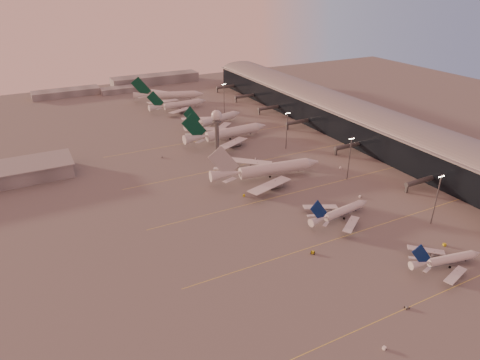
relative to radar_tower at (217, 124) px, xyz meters
name	(u,v)px	position (x,y,z in m)	size (l,w,h in m)	color
ground	(330,258)	(-5.00, -120.00, -20.95)	(700.00, 700.00, 0.00)	#5B5959
taxiway_markings	(309,188)	(25.00, -64.00, -20.94)	(180.00, 185.25, 0.02)	#E7D751
terminal	(356,121)	(102.88, -9.91, -10.43)	(57.00, 362.00, 23.04)	black
radar_tower	(217,124)	(0.00, 0.00, 0.00)	(6.40, 6.40, 31.10)	#4F5156
mast_a	(437,197)	(53.00, -120.00, -7.21)	(3.60, 0.56, 25.00)	#4F5156
mast_b	(350,157)	(50.00, -65.00, -7.21)	(3.60, 0.56, 25.00)	#4F5156
mast_c	(287,129)	(45.00, -10.00, -7.21)	(3.60, 0.56, 25.00)	#4F5156
mast_d	(224,97)	(43.00, 80.00, -7.21)	(3.60, 0.56, 25.00)	#4F5156
distant_horizon	(131,84)	(-2.38, 205.14, -17.06)	(165.00, 37.50, 9.00)	slate
narrowbody_near	(446,261)	(31.65, -144.88, -18.32)	(32.92, 26.03, 12.98)	silver
narrowbody_mid	(340,213)	(18.17, -97.22, -17.93)	(38.11, 30.24, 14.92)	silver
widebody_white	(267,172)	(10.57, -43.53, -16.91)	(66.03, 52.59, 23.29)	silver
greentail_a	(227,135)	(17.15, 21.24, -16.81)	(64.57, 52.04, 23.44)	silver
greentail_b	(214,122)	(22.25, 53.90, -17.39)	(53.78, 42.77, 20.16)	silver
greentail_c	(179,106)	(12.98, 106.67, -17.59)	(52.32, 42.17, 18.99)	silver
greentail_d	(169,97)	(15.20, 136.62, -16.88)	(61.09, 48.54, 23.01)	silver
gsv_truck_a	(385,346)	(-19.20, -164.74, -19.85)	(5.62, 2.92, 2.16)	white
gsv_tug_near	(407,307)	(0.34, -155.12, -20.51)	(2.17, 3.19, 0.85)	slate
gsv_catering_a	(446,241)	(43.71, -135.24, -18.69)	(6.00, 4.06, 4.52)	gold
gsv_tug_mid	(313,253)	(-9.35, -114.11, -20.39)	(4.32, 4.23, 1.08)	gold
gsv_truck_b	(360,195)	(41.80, -85.15, -19.79)	(5.95, 3.49, 2.27)	white
gsv_truck_c	(244,194)	(-10.68, -56.25, -19.79)	(4.76, 5.83, 2.28)	gold
gsv_catering_b	(341,165)	(56.29, -51.93, -18.87)	(5.36, 3.05, 4.16)	white
gsv_tug_far	(255,159)	(17.76, -17.37, -20.39)	(4.06, 4.44, 1.09)	white
gsv_truck_d	(162,156)	(-32.17, 12.91, -19.90)	(3.45, 5.41, 2.06)	slate
gsv_tug_hangar	(247,125)	(44.90, 43.87, -20.50)	(3.06, 1.87, 0.86)	gold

